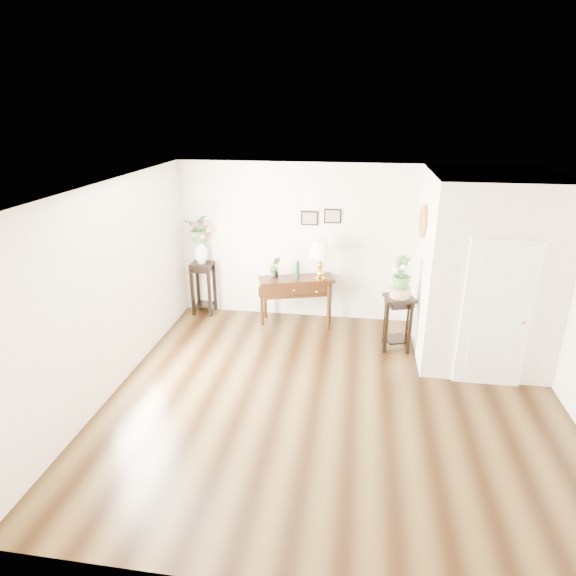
% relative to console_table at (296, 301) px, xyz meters
% --- Properties ---
extents(floor, '(6.00, 5.50, 0.02)m').
position_rel_console_table_xyz_m(floor, '(0.83, -2.35, -0.43)').
color(floor, '#483519').
rests_on(floor, ground).
extents(ceiling, '(6.00, 5.50, 0.02)m').
position_rel_console_table_xyz_m(ceiling, '(0.83, -2.35, 2.37)').
color(ceiling, white).
rests_on(ceiling, ground).
extents(wall_back, '(6.00, 0.02, 2.80)m').
position_rel_console_table_xyz_m(wall_back, '(0.83, 0.40, 0.97)').
color(wall_back, silver).
rests_on(wall_back, ground).
extents(wall_front, '(6.00, 0.02, 2.80)m').
position_rel_console_table_xyz_m(wall_front, '(0.83, -5.10, 0.97)').
color(wall_front, silver).
rests_on(wall_front, ground).
extents(wall_left, '(0.02, 5.50, 2.80)m').
position_rel_console_table_xyz_m(wall_left, '(-2.17, -2.35, 0.97)').
color(wall_left, silver).
rests_on(wall_left, ground).
extents(partition, '(1.80, 1.95, 2.80)m').
position_rel_console_table_xyz_m(partition, '(2.93, -0.58, 0.97)').
color(partition, silver).
rests_on(partition, floor).
extents(door, '(0.90, 0.05, 2.10)m').
position_rel_console_table_xyz_m(door, '(2.93, -1.58, 0.62)').
color(door, white).
rests_on(door, floor).
extents(art_print_left, '(0.30, 0.02, 0.25)m').
position_rel_console_table_xyz_m(art_print_left, '(0.18, 0.38, 1.42)').
color(art_print_left, black).
rests_on(art_print_left, wall_back).
extents(art_print_right, '(0.30, 0.02, 0.25)m').
position_rel_console_table_xyz_m(art_print_right, '(0.58, 0.38, 1.47)').
color(art_print_right, black).
rests_on(art_print_right, wall_back).
extents(wall_ornament, '(0.07, 0.51, 0.51)m').
position_rel_console_table_xyz_m(wall_ornament, '(1.99, -0.45, 1.62)').
color(wall_ornament, '#BA773F').
rests_on(wall_ornament, partition).
extents(console_table, '(1.37, 0.80, 0.87)m').
position_rel_console_table_xyz_m(console_table, '(0.00, 0.00, 0.00)').
color(console_table, black).
rests_on(console_table, floor).
extents(table_lamp, '(0.45, 0.45, 0.70)m').
position_rel_console_table_xyz_m(table_lamp, '(0.42, 0.00, 0.78)').
color(table_lamp, gold).
rests_on(table_lamp, console_table).
extents(green_vase, '(0.08, 0.08, 0.31)m').
position_rel_console_table_xyz_m(green_vase, '(0.02, 0.00, 0.60)').
color(green_vase, '#11361F').
rests_on(green_vase, console_table).
extents(potted_plant, '(0.23, 0.20, 0.36)m').
position_rel_console_table_xyz_m(potted_plant, '(-0.38, 0.00, 0.61)').
color(potted_plant, '#437237').
rests_on(potted_plant, console_table).
extents(plant_stand_a, '(0.39, 0.39, 0.99)m').
position_rel_console_table_xyz_m(plant_stand_a, '(-1.77, 0.22, 0.06)').
color(plant_stand_a, black).
rests_on(plant_stand_a, floor).
extents(porcelain_vase, '(0.26, 0.26, 0.44)m').
position_rel_console_table_xyz_m(porcelain_vase, '(-1.77, 0.22, 0.78)').
color(porcelain_vase, white).
rests_on(porcelain_vase, plant_stand_a).
extents(lily_arrangement, '(0.51, 0.45, 0.54)m').
position_rel_console_table_xyz_m(lily_arrangement, '(-1.77, 0.22, 1.22)').
color(lily_arrangement, '#437237').
rests_on(lily_arrangement, porcelain_vase).
extents(plant_stand_b, '(0.53, 0.53, 0.90)m').
position_rel_console_table_xyz_m(plant_stand_b, '(1.73, -0.69, 0.01)').
color(plant_stand_b, black).
rests_on(plant_stand_b, floor).
extents(ceramic_bowl, '(0.41, 0.41, 0.15)m').
position_rel_console_table_xyz_m(ceramic_bowl, '(1.73, -0.69, 0.54)').
color(ceramic_bowl, '#CBAE90').
rests_on(ceramic_bowl, plant_stand_b).
extents(narcissus, '(0.36, 0.36, 0.53)m').
position_rel_console_table_xyz_m(narcissus, '(1.73, -0.69, 0.85)').
color(narcissus, '#437237').
rests_on(narcissus, ceramic_bowl).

